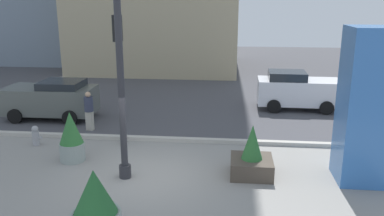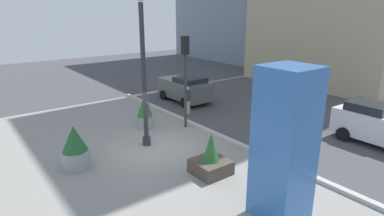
{
  "view_description": "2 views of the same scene",
  "coord_description": "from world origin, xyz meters",
  "px_view_note": "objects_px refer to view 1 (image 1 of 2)",
  "views": [
    {
      "loc": [
        2.49,
        -10.94,
        5.24
      ],
      "look_at": [
        1.19,
        1.55,
        1.77
      ],
      "focal_mm": 37.45,
      "sensor_mm": 36.0,
      "label": 1
    },
    {
      "loc": [
        11.43,
        -6.74,
        5.92
      ],
      "look_at": [
        0.97,
        1.22,
        1.91
      ],
      "focal_mm": 30.39,
      "sensor_mm": 36.0,
      "label": 2
    }
  ],
  "objects_px": {
    "lamp_post": "(120,74)",
    "fire_hydrant": "(36,136)",
    "traffic_light_far_side": "(119,59)",
    "car_curb_west": "(52,99)",
    "potted_plant_mid_plaza": "(71,138)",
    "pedestrian_by_curb": "(89,109)",
    "potted_plant_near_left": "(96,209)",
    "car_curb_east": "(297,90)",
    "art_pillar_blue": "(367,107)",
    "potted_plant_by_pillar": "(252,159)"
  },
  "relations": [
    {
      "from": "lamp_post",
      "to": "fire_hydrant",
      "type": "relative_size",
      "value": 8.68
    },
    {
      "from": "traffic_light_far_side",
      "to": "car_curb_west",
      "type": "height_order",
      "value": "traffic_light_far_side"
    },
    {
      "from": "lamp_post",
      "to": "car_curb_west",
      "type": "xyz_separation_m",
      "value": [
        -4.87,
        5.72,
        -2.28
      ]
    },
    {
      "from": "potted_plant_mid_plaza",
      "to": "car_curb_west",
      "type": "distance_m",
      "value": 5.42
    },
    {
      "from": "potted_plant_mid_plaza",
      "to": "pedestrian_by_curb",
      "type": "xyz_separation_m",
      "value": [
        -0.54,
        3.17,
        0.07
      ]
    },
    {
      "from": "lamp_post",
      "to": "traffic_light_far_side",
      "type": "height_order",
      "value": "lamp_post"
    },
    {
      "from": "fire_hydrant",
      "to": "car_curb_west",
      "type": "bearing_deg",
      "value": 104.84
    },
    {
      "from": "traffic_light_far_side",
      "to": "potted_plant_mid_plaza",
      "type": "bearing_deg",
      "value": -125.42
    },
    {
      "from": "potted_plant_near_left",
      "to": "car_curb_west",
      "type": "distance_m",
      "value": 10.33
    },
    {
      "from": "potted_plant_near_left",
      "to": "fire_hydrant",
      "type": "bearing_deg",
      "value": 127.0
    },
    {
      "from": "car_curb_east",
      "to": "car_curb_west",
      "type": "bearing_deg",
      "value": -166.23
    },
    {
      "from": "art_pillar_blue",
      "to": "traffic_light_far_side",
      "type": "distance_m",
      "value": 8.16
    },
    {
      "from": "art_pillar_blue",
      "to": "potted_plant_mid_plaza",
      "type": "bearing_deg",
      "value": 176.76
    },
    {
      "from": "lamp_post",
      "to": "art_pillar_blue",
      "type": "bearing_deg",
      "value": 4.72
    },
    {
      "from": "fire_hydrant",
      "to": "car_curb_west",
      "type": "height_order",
      "value": "car_curb_west"
    },
    {
      "from": "potted_plant_by_pillar",
      "to": "fire_hydrant",
      "type": "distance_m",
      "value": 7.95
    },
    {
      "from": "potted_plant_by_pillar",
      "to": "lamp_post",
      "type": "bearing_deg",
      "value": -171.24
    },
    {
      "from": "potted_plant_by_pillar",
      "to": "car_curb_west",
      "type": "relative_size",
      "value": 0.41
    },
    {
      "from": "lamp_post",
      "to": "fire_hydrant",
      "type": "distance_m",
      "value": 5.4
    },
    {
      "from": "lamp_post",
      "to": "car_curb_east",
      "type": "xyz_separation_m",
      "value": [
        6.25,
        8.45,
        -2.25
      ]
    },
    {
      "from": "potted_plant_near_left",
      "to": "pedestrian_by_curb",
      "type": "relative_size",
      "value": 1.06
    },
    {
      "from": "traffic_light_far_side",
      "to": "potted_plant_near_left",
      "type": "bearing_deg",
      "value": -79.8
    },
    {
      "from": "art_pillar_blue",
      "to": "potted_plant_near_left",
      "type": "distance_m",
      "value": 7.85
    },
    {
      "from": "art_pillar_blue",
      "to": "car_curb_east",
      "type": "height_order",
      "value": "art_pillar_blue"
    },
    {
      "from": "potted_plant_mid_plaza",
      "to": "car_curb_east",
      "type": "relative_size",
      "value": 0.43
    },
    {
      "from": "art_pillar_blue",
      "to": "potted_plant_mid_plaza",
      "type": "xyz_separation_m",
      "value": [
        -9.02,
        0.51,
        -1.43
      ]
    },
    {
      "from": "potted_plant_near_left",
      "to": "traffic_light_far_side",
      "type": "xyz_separation_m",
      "value": [
        -1.09,
        6.06,
        2.37
      ]
    },
    {
      "from": "pedestrian_by_curb",
      "to": "car_curb_west",
      "type": "bearing_deg",
      "value": 146.83
    },
    {
      "from": "art_pillar_blue",
      "to": "traffic_light_far_side",
      "type": "xyz_separation_m",
      "value": [
        -7.79,
        2.24,
        0.91
      ]
    },
    {
      "from": "potted_plant_near_left",
      "to": "art_pillar_blue",
      "type": "bearing_deg",
      "value": 29.68
    },
    {
      "from": "traffic_light_far_side",
      "to": "car_curb_west",
      "type": "distance_m",
      "value": 5.46
    },
    {
      "from": "potted_plant_near_left",
      "to": "potted_plant_by_pillar",
      "type": "xyz_separation_m",
      "value": [
        3.54,
        3.83,
        -0.25
      ]
    },
    {
      "from": "car_curb_west",
      "to": "art_pillar_blue",
      "type": "bearing_deg",
      "value": -23.56
    },
    {
      "from": "lamp_post",
      "to": "potted_plant_by_pillar",
      "type": "distance_m",
      "value": 4.65
    },
    {
      "from": "potted_plant_near_left",
      "to": "traffic_light_far_side",
      "type": "height_order",
      "value": "traffic_light_far_side"
    },
    {
      "from": "traffic_light_far_side",
      "to": "car_curb_west",
      "type": "bearing_deg",
      "value": 144.04
    },
    {
      "from": "car_curb_east",
      "to": "lamp_post",
      "type": "bearing_deg",
      "value": -126.5
    },
    {
      "from": "lamp_post",
      "to": "potted_plant_mid_plaza",
      "type": "xyz_separation_m",
      "value": [
        -2.07,
        1.08,
        -2.36
      ]
    },
    {
      "from": "potted_plant_mid_plaza",
      "to": "potted_plant_by_pillar",
      "type": "bearing_deg",
      "value": -4.9
    },
    {
      "from": "potted_plant_mid_plaza",
      "to": "pedestrian_by_curb",
      "type": "bearing_deg",
      "value": 99.74
    },
    {
      "from": "potted_plant_mid_plaza",
      "to": "lamp_post",
      "type": "bearing_deg",
      "value": -27.63
    },
    {
      "from": "art_pillar_blue",
      "to": "pedestrian_by_curb",
      "type": "bearing_deg",
      "value": 158.95
    },
    {
      "from": "art_pillar_blue",
      "to": "potted_plant_mid_plaza",
      "type": "relative_size",
      "value": 2.67
    },
    {
      "from": "art_pillar_blue",
      "to": "potted_plant_by_pillar",
      "type": "distance_m",
      "value": 3.6
    },
    {
      "from": "lamp_post",
      "to": "potted_plant_mid_plaza",
      "type": "height_order",
      "value": "lamp_post"
    },
    {
      "from": "potted_plant_by_pillar",
      "to": "traffic_light_far_side",
      "type": "bearing_deg",
      "value": 154.33
    },
    {
      "from": "potted_plant_by_pillar",
      "to": "car_curb_east",
      "type": "height_order",
      "value": "car_curb_east"
    },
    {
      "from": "potted_plant_mid_plaza",
      "to": "car_curb_west",
      "type": "bearing_deg",
      "value": 121.05
    },
    {
      "from": "car_curb_east",
      "to": "pedestrian_by_curb",
      "type": "relative_size",
      "value": 2.43
    },
    {
      "from": "traffic_light_far_side",
      "to": "lamp_post",
      "type": "bearing_deg",
      "value": -73.22
    }
  ]
}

